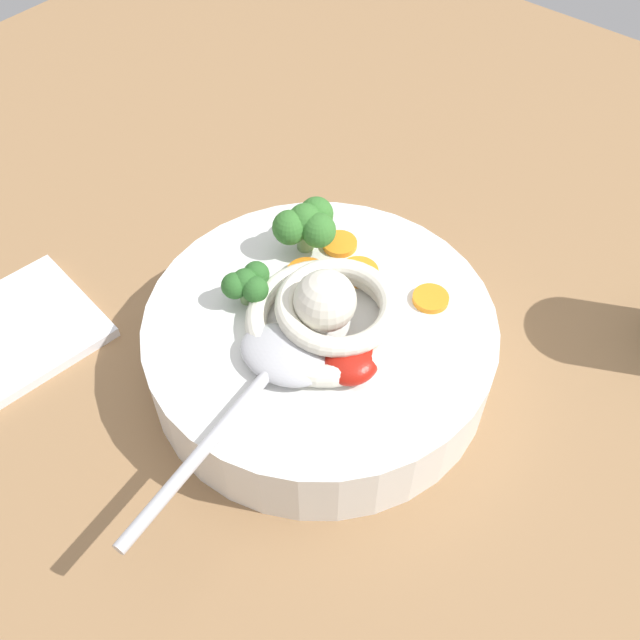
# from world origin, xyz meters

# --- Properties ---
(table_slab) EXTENTS (1.19, 1.19, 0.03)m
(table_slab) POSITION_xyz_m (0.00, 0.00, 0.01)
(table_slab) COLOR #936D47
(table_slab) RESTS_ON ground
(soup_bowl) EXTENTS (0.24, 0.24, 0.05)m
(soup_bowl) POSITION_xyz_m (0.02, -0.01, 0.06)
(soup_bowl) COLOR white
(soup_bowl) RESTS_ON table_slab
(noodle_pile) EXTENTS (0.12, 0.11, 0.05)m
(noodle_pile) POSITION_xyz_m (0.02, -0.01, 0.09)
(noodle_pile) COLOR silver
(noodle_pile) RESTS_ON soup_bowl
(soup_spoon) EXTENTS (0.17, 0.06, 0.02)m
(soup_spoon) POSITION_xyz_m (-0.04, -0.01, 0.09)
(soup_spoon) COLOR #B7B7BC
(soup_spoon) RESTS_ON soup_bowl
(chili_sauce_dollop) EXTENTS (0.04, 0.03, 0.02)m
(chili_sauce_dollop) POSITION_xyz_m (-0.00, -0.05, 0.09)
(chili_sauce_dollop) COLOR #B2190F
(chili_sauce_dollop) RESTS_ON soup_bowl
(broccoli_floret_beside_noodles) EXTENTS (0.05, 0.04, 0.04)m
(broccoli_floret_beside_noodles) POSITION_xyz_m (0.07, 0.04, 0.10)
(broccoli_floret_beside_noodles) COLOR #7A9E60
(broccoli_floret_beside_noodles) RESTS_ON soup_bowl
(broccoli_floret_front) EXTENTS (0.04, 0.03, 0.03)m
(broccoli_floret_front) POSITION_xyz_m (0.00, 0.04, 0.10)
(broccoli_floret_front) COLOR #7A9E60
(broccoli_floret_front) RESTS_ON soup_bowl
(carrot_slice_right) EXTENTS (0.03, 0.03, 0.00)m
(carrot_slice_right) POSITION_xyz_m (0.08, 0.03, 0.08)
(carrot_slice_right) COLOR orange
(carrot_slice_right) RESTS_ON soup_bowl
(carrot_slice_beside_chili) EXTENTS (0.03, 0.03, 0.00)m
(carrot_slice_beside_chili) POSITION_xyz_m (0.07, -0.00, 0.08)
(carrot_slice_beside_chili) COLOR orange
(carrot_slice_beside_chili) RESTS_ON soup_bowl
(carrot_slice_left) EXTENTS (0.03, 0.03, 0.01)m
(carrot_slice_left) POSITION_xyz_m (0.04, 0.02, 0.08)
(carrot_slice_left) COLOR orange
(carrot_slice_left) RESTS_ON soup_bowl
(carrot_slice_far) EXTENTS (0.02, 0.02, 0.00)m
(carrot_slice_far) POSITION_xyz_m (0.08, -0.05, 0.08)
(carrot_slice_far) COLOR orange
(carrot_slice_far) RESTS_ON soup_bowl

